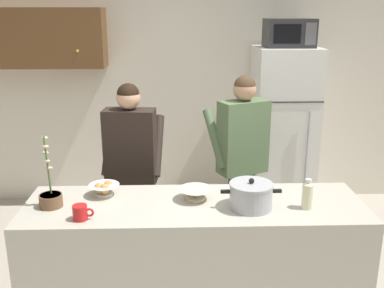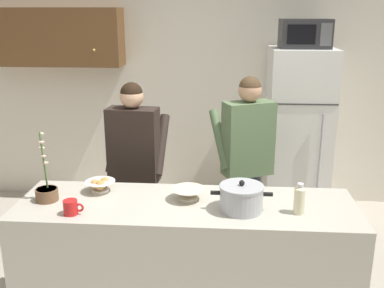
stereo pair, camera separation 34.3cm
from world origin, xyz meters
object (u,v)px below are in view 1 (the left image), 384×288
Objects in this scene: person_by_sink at (242,147)px; coffee_mug at (81,213)px; refrigerator at (282,132)px; empty_bowl at (196,193)px; bottle_near_edge at (307,194)px; microwave at (289,33)px; person_near_pot at (131,157)px; potted_orchid at (51,197)px; cooking_pot at (251,195)px; bread_bowl at (104,189)px.

person_by_sink is 1.63m from coffee_mug.
refrigerator reaches higher than empty_bowl.
person_by_sink is 8.11× the size of bottle_near_edge.
empty_bowl is (0.72, 0.28, -0.00)m from coffee_mug.
bottle_near_edge is at bearing 4.75° from coffee_mug.
microwave is at bearing 57.71° from person_by_sink.
person_near_pot is at bearing 126.79° from empty_bowl.
empty_bowl is 1.16× the size of bottle_near_edge.
microwave is 2.85m from potted_orchid.
potted_orchid is (-1.39, -0.95, -0.04)m from person_by_sink.
cooking_pot is (0.86, -0.81, 0.00)m from person_near_pot.
coffee_mug is at bearing -158.70° from empty_bowl.
refrigerator is 8.86× the size of bottle_near_edge.
bottle_near_edge reaches higher than bread_bowl.
person_near_pot is at bearing -168.47° from person_by_sink.
person_near_pot is 12.32× the size of coffee_mug.
person_near_pot reaches higher than potted_orchid.
potted_orchid reaches higher than empty_bowl.
person_near_pot is at bearing 136.46° from cooking_pot.
microwave reaches higher than person_by_sink.
refrigerator is at bearing 60.63° from empty_bowl.
empty_bowl is at bearing -8.07° from bread_bowl.
refrigerator is 2.71m from potted_orchid.
coffee_mug is at bearing -103.16° from bread_bowl.
cooking_pot is 0.36m from bottle_near_edge.
potted_orchid is (-1.31, 0.06, -0.02)m from cooking_pot.
bottle_near_edge is at bearing -12.66° from empty_bowl.
potted_orchid reaches higher than cooking_pot.
refrigerator is 1.04m from microwave.
bread_bowl is (-1.64, -1.70, 0.07)m from refrigerator.
person_by_sink reaches higher than empty_bowl.
cooking_pot is (-0.08, -1.01, -0.02)m from person_by_sink.
potted_orchid is at bearing -136.36° from refrigerator.
refrigerator is at bearing 58.33° from person_by_sink.
microwave reaches higher than potted_orchid.
microwave is 3.66× the size of coffee_mug.
person_by_sink is (0.94, 0.19, 0.02)m from person_near_pot.
cooking_pot is (-0.65, -1.93, 0.11)m from refrigerator.
bread_bowl is (-0.99, 0.23, -0.04)m from cooking_pot.
microwave is (0.00, -0.02, 1.04)m from refrigerator.
person_by_sink reaches higher than coffee_mug.
microwave is at bearing -89.93° from refrigerator.
person_by_sink is (-0.57, -0.90, -0.91)m from microwave.
empty_bowl is (0.50, -0.67, -0.04)m from person_near_pot.
refrigerator is 2.05m from empty_bowl.
potted_orchid is at bearing 139.70° from coffee_mug.
microwave is 1.40m from person_by_sink.
refrigerator is 2.36m from bread_bowl.
person_near_pot is 0.98× the size of person_by_sink.
person_by_sink is at bearing -121.67° from refrigerator.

